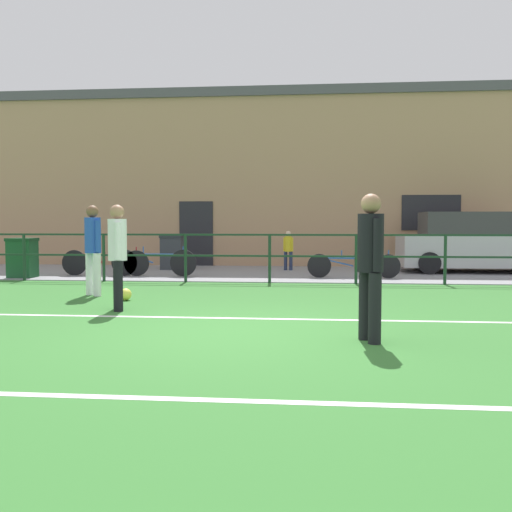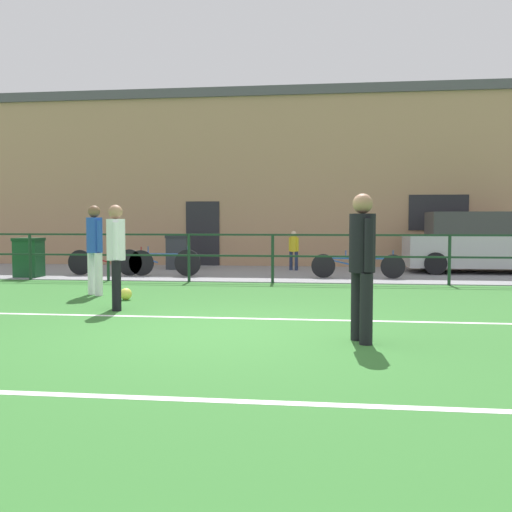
{
  "view_description": "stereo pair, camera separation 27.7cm",
  "coord_description": "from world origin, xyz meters",
  "views": [
    {
      "loc": [
        0.95,
        -7.29,
        1.41
      ],
      "look_at": [
        -0.06,
        3.29,
        0.79
      ],
      "focal_mm": 40.1,
      "sensor_mm": 36.0,
      "label": 1
    },
    {
      "loc": [
        1.22,
        -7.26,
        1.41
      ],
      "look_at": [
        -0.06,
        3.29,
        0.79
      ],
      "focal_mm": 40.1,
      "sensor_mm": 36.0,
      "label": 2
    }
  ],
  "objects": [
    {
      "name": "perimeter_fence",
      "position": [
        0.0,
        6.0,
        0.75
      ],
      "size": [
        36.07,
        0.07,
        1.15
      ],
      "color": "#193823",
      "rests_on": "ground"
    },
    {
      "name": "bicycle_parked_2",
      "position": [
        2.03,
        7.2,
        0.34
      ],
      "size": [
        2.32,
        0.04,
        0.71
      ],
      "color": "black",
      "rests_on": "pavement_strip"
    },
    {
      "name": "player_goalkeeper",
      "position": [
        1.65,
        -0.5,
        0.99
      ],
      "size": [
        0.31,
        0.46,
        1.75
      ],
      "rotation": [
        0.0,
        0.0,
        1.92
      ],
      "color": "black",
      "rests_on": "ground"
    },
    {
      "name": "soccer_ball_match",
      "position": [
        -2.39,
        2.74,
        0.11
      ],
      "size": [
        0.22,
        0.22,
        0.22
      ],
      "primitive_type": "sphere",
      "color": "#E5E04C",
      "rests_on": "ground"
    },
    {
      "name": "parked_car_red",
      "position": [
        5.5,
        9.29,
        0.81
      ],
      "size": [
        4.15,
        1.86,
        1.69
      ],
      "color": "#B7B7BC",
      "rests_on": "pavement_strip"
    },
    {
      "name": "spectator_child",
      "position": [
        0.3,
        9.43,
        0.67
      ],
      "size": [
        0.3,
        0.2,
        1.15
      ],
      "rotation": [
        0.0,
        0.0,
        2.77
      ],
      "color": "#232D4C",
      "rests_on": "pavement_strip"
    },
    {
      "name": "pavement_strip",
      "position": [
        0.0,
        8.5,
        0.01
      ],
      "size": [
        48.0,
        5.0,
        0.02
      ],
      "primitive_type": "cube",
      "color": "gray",
      "rests_on": "ground"
    },
    {
      "name": "bicycle_parked_0",
      "position": [
        -3.11,
        7.2,
        0.38
      ],
      "size": [
        2.26,
        0.04,
        0.78
      ],
      "color": "black",
      "rests_on": "pavement_strip"
    },
    {
      "name": "trash_bin_0",
      "position": [
        -3.15,
        9.41,
        0.53
      ],
      "size": [
        0.67,
        0.57,
        1.02
      ],
      "color": "#33383D",
      "rests_on": "pavement_strip"
    },
    {
      "name": "field_line_touchline",
      "position": [
        0.0,
        0.99,
        0.0
      ],
      "size": [
        36.0,
        0.11,
        0.0
      ],
      "primitive_type": "cube",
      "color": "white",
      "rests_on": "ground"
    },
    {
      "name": "player_winger",
      "position": [
        -3.23,
        3.36,
        0.99
      ],
      "size": [
        0.4,
        0.33,
        1.74
      ],
      "rotation": [
        0.0,
        0.0,
        2.5
      ],
      "color": "white",
      "rests_on": "ground"
    },
    {
      "name": "bicycle_parked_1",
      "position": [
        -4.41,
        7.2,
        0.37
      ],
      "size": [
        2.35,
        0.04,
        0.76
      ],
      "color": "black",
      "rests_on": "pavement_strip"
    },
    {
      "name": "player_striker",
      "position": [
        -2.13,
        1.59,
        0.96
      ],
      "size": [
        0.3,
        0.44,
        1.7
      ],
      "rotation": [
        0.0,
        0.0,
        5.07
      ],
      "color": "black",
      "rests_on": "ground"
    },
    {
      "name": "ground",
      "position": [
        0.0,
        0.0,
        -0.02
      ],
      "size": [
        60.0,
        44.0,
        0.04
      ],
      "primitive_type": "cube",
      "color": "#33702D"
    },
    {
      "name": "clubhouse_facade",
      "position": [
        0.0,
        12.2,
        2.88
      ],
      "size": [
        28.0,
        2.56,
        5.74
      ],
      "color": "tan",
      "rests_on": "ground"
    },
    {
      "name": "trash_bin_1",
      "position": [
        -6.35,
        6.57,
        0.53
      ],
      "size": [
        0.66,
        0.56,
        1.0
      ],
      "color": "#194C28",
      "rests_on": "pavement_strip"
    },
    {
      "name": "field_line_hash",
      "position": [
        0.0,
        -2.89,
        0.0
      ],
      "size": [
        36.0,
        0.11,
        0.0
      ],
      "primitive_type": "cube",
      "color": "white",
      "rests_on": "ground"
    }
  ]
}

